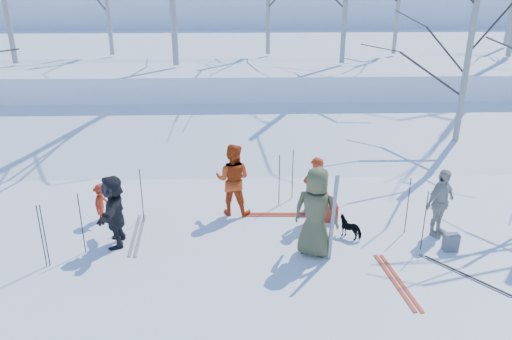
{
  "coord_description": "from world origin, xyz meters",
  "views": [
    {
      "loc": [
        -0.33,
        -8.96,
        5.48
      ],
      "look_at": [
        0.0,
        1.5,
        1.3
      ],
      "focal_mm": 35.0,
      "sensor_mm": 36.0,
      "label": 1
    }
  ],
  "objects_px": {
    "skier_grey_west": "(114,211)",
    "skier_red_seated": "(102,203)",
    "backpack_red": "(331,213)",
    "backpack_grey": "(451,242)",
    "skier_redor_behind": "(233,179)",
    "dog": "(351,227)",
    "skier_olive_center": "(316,212)",
    "skier_cream_east": "(440,203)",
    "backpack_dark": "(312,204)",
    "skier_red_north": "(315,190)"
  },
  "relations": [
    {
      "from": "skier_grey_west",
      "to": "skier_red_seated",
      "type": "bearing_deg",
      "value": -156.62
    },
    {
      "from": "backpack_red",
      "to": "backpack_grey",
      "type": "xyz_separation_m",
      "value": [
        2.3,
        -1.41,
        -0.02
      ]
    },
    {
      "from": "skier_redor_behind",
      "to": "dog",
      "type": "bearing_deg",
      "value": 166.79
    },
    {
      "from": "skier_redor_behind",
      "to": "skier_red_seated",
      "type": "bearing_deg",
      "value": 18.74
    },
    {
      "from": "skier_olive_center",
      "to": "skier_cream_east",
      "type": "height_order",
      "value": "skier_olive_center"
    },
    {
      "from": "skier_olive_center",
      "to": "skier_grey_west",
      "type": "xyz_separation_m",
      "value": [
        -4.19,
        0.53,
        -0.16
      ]
    },
    {
      "from": "dog",
      "to": "backpack_dark",
      "type": "bearing_deg",
      "value": -115.53
    },
    {
      "from": "skier_red_north",
      "to": "skier_grey_west",
      "type": "relative_size",
      "value": 1.01
    },
    {
      "from": "skier_grey_west",
      "to": "backpack_grey",
      "type": "distance_m",
      "value": 7.12
    },
    {
      "from": "skier_cream_east",
      "to": "backpack_red",
      "type": "xyz_separation_m",
      "value": [
        -2.25,
        0.73,
        -0.57
      ]
    },
    {
      "from": "skier_cream_east",
      "to": "dog",
      "type": "distance_m",
      "value": 2.01
    },
    {
      "from": "skier_grey_west",
      "to": "dog",
      "type": "xyz_separation_m",
      "value": [
        5.09,
        0.14,
        -0.55
      ]
    },
    {
      "from": "skier_grey_west",
      "to": "skier_cream_east",
      "type": "bearing_deg",
      "value": 87.29
    },
    {
      "from": "backpack_red",
      "to": "backpack_dark",
      "type": "relative_size",
      "value": 1.05
    },
    {
      "from": "skier_cream_east",
      "to": "backpack_grey",
      "type": "distance_m",
      "value": 0.9
    },
    {
      "from": "skier_olive_center",
      "to": "backpack_dark",
      "type": "bearing_deg",
      "value": -72.51
    },
    {
      "from": "skier_olive_center",
      "to": "backpack_dark",
      "type": "height_order",
      "value": "skier_olive_center"
    },
    {
      "from": "backpack_red",
      "to": "skier_redor_behind",
      "type": "bearing_deg",
      "value": 167.88
    },
    {
      "from": "skier_grey_west",
      "to": "skier_olive_center",
      "type": "bearing_deg",
      "value": 78.6
    },
    {
      "from": "backpack_grey",
      "to": "skier_red_seated",
      "type": "bearing_deg",
      "value": 168.27
    },
    {
      "from": "skier_red_seated",
      "to": "skier_grey_west",
      "type": "distance_m",
      "value": 1.27
    },
    {
      "from": "skier_olive_center",
      "to": "dog",
      "type": "relative_size",
      "value": 3.36
    },
    {
      "from": "skier_red_seated",
      "to": "backpack_grey",
      "type": "bearing_deg",
      "value": -93.93
    },
    {
      "from": "skier_olive_center",
      "to": "skier_grey_west",
      "type": "distance_m",
      "value": 4.22
    },
    {
      "from": "backpack_dark",
      "to": "skier_olive_center",
      "type": "bearing_deg",
      "value": -96.49
    },
    {
      "from": "skier_redor_behind",
      "to": "skier_grey_west",
      "type": "height_order",
      "value": "skier_redor_behind"
    },
    {
      "from": "skier_redor_behind",
      "to": "skier_cream_east",
      "type": "xyz_separation_m",
      "value": [
        4.54,
        -1.22,
        -0.1
      ]
    },
    {
      "from": "skier_red_north",
      "to": "skier_redor_behind",
      "type": "height_order",
      "value": "skier_redor_behind"
    },
    {
      "from": "skier_redor_behind",
      "to": "backpack_grey",
      "type": "relative_size",
      "value": 4.63
    },
    {
      "from": "skier_red_north",
      "to": "backpack_red",
      "type": "distance_m",
      "value": 0.71
    },
    {
      "from": "skier_red_seated",
      "to": "skier_cream_east",
      "type": "height_order",
      "value": "skier_cream_east"
    },
    {
      "from": "backpack_grey",
      "to": "backpack_dark",
      "type": "distance_m",
      "value": 3.28
    },
    {
      "from": "backpack_dark",
      "to": "dog",
      "type": "bearing_deg",
      "value": -61.76
    },
    {
      "from": "skier_red_north",
      "to": "backpack_grey",
      "type": "bearing_deg",
      "value": 140.86
    },
    {
      "from": "skier_red_north",
      "to": "skier_cream_east",
      "type": "height_order",
      "value": "skier_red_north"
    },
    {
      "from": "skier_olive_center",
      "to": "skier_redor_behind",
      "type": "bearing_deg",
      "value": -24.69
    },
    {
      "from": "dog",
      "to": "skier_redor_behind",
      "type": "bearing_deg",
      "value": -79.79
    },
    {
      "from": "skier_red_north",
      "to": "backpack_red",
      "type": "relative_size",
      "value": 3.83
    },
    {
      "from": "skier_cream_east",
      "to": "backpack_red",
      "type": "height_order",
      "value": "skier_cream_east"
    },
    {
      "from": "skier_red_seated",
      "to": "dog",
      "type": "xyz_separation_m",
      "value": [
        5.66,
        -0.95,
        -0.23
      ]
    },
    {
      "from": "skier_cream_east",
      "to": "skier_grey_west",
      "type": "relative_size",
      "value": 0.98
    },
    {
      "from": "skier_cream_east",
      "to": "backpack_dark",
      "type": "distance_m",
      "value": 2.94
    },
    {
      "from": "skier_red_seated",
      "to": "backpack_red",
      "type": "bearing_deg",
      "value": -84.07
    },
    {
      "from": "skier_red_north",
      "to": "skier_red_seated",
      "type": "xyz_separation_m",
      "value": [
        -4.95,
        0.19,
        -0.34
      ]
    },
    {
      "from": "skier_red_north",
      "to": "skier_red_seated",
      "type": "bearing_deg",
      "value": -13.98
    },
    {
      "from": "skier_red_north",
      "to": "backpack_dark",
      "type": "relative_size",
      "value": 4.02
    },
    {
      "from": "backpack_grey",
      "to": "skier_olive_center",
      "type": "bearing_deg",
      "value": -179.39
    },
    {
      "from": "skier_cream_east",
      "to": "dog",
      "type": "bearing_deg",
      "value": 147.17
    },
    {
      "from": "skier_cream_east",
      "to": "skier_red_north",
      "type": "bearing_deg",
      "value": 130.66
    },
    {
      "from": "backpack_red",
      "to": "skier_grey_west",
      "type": "bearing_deg",
      "value": -169.15
    }
  ]
}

